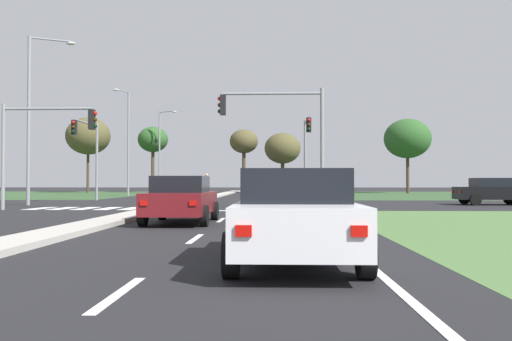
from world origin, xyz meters
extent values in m
plane|color=black|center=(0.00, 30.00, 0.00)|extent=(200.00, 200.00, 0.00)
cube|color=#2D4C28|center=(25.50, 54.50, 0.00)|extent=(35.00, 35.00, 0.01)
cube|color=#ADA89E|center=(0.00, 11.00, 0.07)|extent=(1.20, 22.00, 0.14)
cube|color=#ADA89E|center=(0.00, 55.00, 0.07)|extent=(1.20, 36.00, 0.14)
cube|color=silver|center=(3.50, 5.05, 0.01)|extent=(0.14, 2.00, 0.01)
cube|color=silver|center=(3.50, 11.05, 0.01)|extent=(0.14, 2.00, 0.01)
cube|color=silver|center=(3.50, 17.05, 0.01)|extent=(0.14, 2.00, 0.01)
cube|color=silver|center=(3.50, 23.05, 0.01)|extent=(0.14, 2.00, 0.01)
cube|color=silver|center=(3.50, 29.05, 0.01)|extent=(0.14, 2.00, 0.01)
cube|color=silver|center=(6.85, 12.00, 0.01)|extent=(0.14, 24.00, 0.01)
cube|color=silver|center=(3.80, 23.00, 0.01)|extent=(6.40, 0.50, 0.01)
cube|color=silver|center=(-6.40, 24.80, 0.01)|extent=(0.70, 2.80, 0.01)
cube|color=silver|center=(-5.25, 24.80, 0.01)|extent=(0.70, 2.80, 0.01)
cube|color=silver|center=(-4.10, 24.80, 0.01)|extent=(0.70, 2.80, 0.01)
cube|color=silver|center=(-2.95, 24.80, 0.01)|extent=(0.70, 2.80, 0.01)
cube|color=silver|center=(-1.80, 24.80, 0.01)|extent=(0.70, 2.80, 0.01)
cube|color=silver|center=(-0.65, 24.80, 0.01)|extent=(0.70, 2.80, 0.01)
cube|color=silver|center=(0.50, 24.80, 0.01)|extent=(0.70, 2.80, 0.01)
cube|color=silver|center=(1.65, 24.80, 0.01)|extent=(0.70, 2.80, 0.01)
cube|color=#161E47|center=(5.72, 18.80, 0.68)|extent=(1.82, 4.11, 0.73)
cube|color=black|center=(5.72, 18.65, 1.31)|extent=(1.60, 1.89, 0.52)
cube|color=red|center=(5.03, 16.73, 0.76)|extent=(0.20, 0.04, 0.14)
cube|color=red|center=(6.41, 16.73, 0.76)|extent=(0.20, 0.04, 0.14)
cylinder|color=black|center=(4.81, 20.12, 0.32)|extent=(0.22, 0.64, 0.64)
cylinder|color=black|center=(6.63, 20.12, 0.32)|extent=(0.22, 0.64, 0.64)
cylinder|color=black|center=(4.81, 17.49, 0.32)|extent=(0.22, 0.64, 0.64)
cylinder|color=black|center=(6.63, 17.49, 0.32)|extent=(0.22, 0.64, 0.64)
cube|color=maroon|center=(2.35, 15.75, 0.66)|extent=(1.84, 4.28, 0.68)
cube|color=black|center=(2.35, 15.60, 1.26)|extent=(1.62, 1.97, 0.52)
cube|color=red|center=(1.65, 13.59, 0.73)|extent=(0.20, 0.04, 0.14)
cube|color=red|center=(3.05, 13.59, 0.73)|extent=(0.20, 0.04, 0.14)
cylinder|color=black|center=(1.42, 17.13, 0.32)|extent=(0.22, 0.64, 0.64)
cylinder|color=black|center=(3.27, 17.13, 0.32)|extent=(0.22, 0.64, 0.64)
cylinder|color=black|center=(1.42, 14.38, 0.32)|extent=(0.22, 0.64, 0.64)
cylinder|color=black|center=(3.27, 14.38, 0.32)|extent=(0.22, 0.64, 0.64)
cube|color=silver|center=(5.66, 7.56, 0.66)|extent=(1.84, 4.55, 0.68)
cube|color=black|center=(5.66, 7.41, 1.26)|extent=(1.62, 2.10, 0.52)
cube|color=red|center=(4.96, 5.27, 0.73)|extent=(0.20, 0.04, 0.14)
cube|color=red|center=(6.36, 5.27, 0.73)|extent=(0.20, 0.04, 0.14)
cylinder|color=black|center=(4.74, 9.02, 0.32)|extent=(0.22, 0.64, 0.64)
cylinder|color=black|center=(6.58, 9.02, 0.32)|extent=(0.22, 0.64, 0.64)
cylinder|color=black|center=(4.74, 6.11, 0.32)|extent=(0.22, 0.64, 0.64)
cylinder|color=black|center=(6.58, 6.11, 0.32)|extent=(0.22, 0.64, 0.64)
cube|color=black|center=(18.06, 29.69, 0.68)|extent=(4.14, 1.73, 0.73)
cube|color=black|center=(17.91, 29.69, 1.31)|extent=(1.90, 1.52, 0.52)
cube|color=red|center=(15.97, 30.35, 0.76)|extent=(0.04, 0.20, 0.14)
cube|color=red|center=(15.97, 29.04, 0.76)|extent=(0.04, 0.20, 0.14)
cylinder|color=black|center=(19.38, 30.56, 0.32)|extent=(0.64, 0.22, 0.64)
cylinder|color=black|center=(16.73, 30.56, 0.32)|extent=(0.64, 0.22, 0.64)
cylinder|color=black|center=(16.73, 28.83, 0.32)|extent=(0.64, 0.22, 0.64)
cylinder|color=gray|center=(-7.60, 23.40, 2.54)|extent=(0.18, 0.18, 5.08)
cylinder|color=gray|center=(-5.46, 23.40, 4.83)|extent=(4.27, 0.12, 0.12)
cube|color=black|center=(-3.33, 23.40, 4.30)|extent=(0.26, 0.32, 0.95)
sphere|color=red|center=(-3.17, 23.40, 4.60)|extent=(0.20, 0.20, 0.20)
sphere|color=#3A2405|center=(-3.17, 23.40, 4.30)|extent=(0.20, 0.20, 0.20)
sphere|color=black|center=(-3.17, 23.40, 4.00)|extent=(0.20, 0.20, 0.20)
cylinder|color=gray|center=(7.60, 23.40, 2.87)|extent=(0.18, 0.18, 5.74)
cylinder|color=gray|center=(5.27, 23.40, 5.49)|extent=(4.66, 0.12, 0.12)
cube|color=black|center=(2.94, 23.40, 4.97)|extent=(0.26, 0.32, 0.95)
sphere|color=red|center=(2.78, 23.40, 5.27)|extent=(0.20, 0.20, 0.20)
sphere|color=#3A2405|center=(2.78, 23.40, 4.97)|extent=(0.20, 0.20, 0.20)
sphere|color=black|center=(2.78, 23.40, 4.67)|extent=(0.20, 0.20, 0.20)
cylinder|color=gray|center=(7.60, 36.60, 2.90)|extent=(0.18, 0.18, 5.81)
cylinder|color=gray|center=(7.60, 34.66, 5.56)|extent=(0.12, 3.89, 0.12)
cube|color=black|center=(7.60, 32.71, 5.03)|extent=(0.32, 0.26, 0.95)
sphere|color=red|center=(7.60, 32.55, 5.33)|extent=(0.20, 0.20, 0.20)
sphere|color=#3A2405|center=(7.60, 32.55, 5.03)|extent=(0.20, 0.20, 0.20)
sphere|color=black|center=(7.60, 32.55, 4.73)|extent=(0.20, 0.20, 0.20)
cylinder|color=gray|center=(-7.60, 36.60, 2.83)|extent=(0.18, 0.18, 5.66)
cylinder|color=gray|center=(-7.60, 34.41, 5.41)|extent=(0.12, 4.38, 0.12)
cube|color=black|center=(-7.60, 32.22, 4.88)|extent=(0.32, 0.26, 0.95)
sphere|color=red|center=(-7.60, 32.06, 5.18)|extent=(0.20, 0.20, 0.20)
sphere|color=#3A2405|center=(-7.60, 32.06, 4.88)|extent=(0.20, 0.20, 0.20)
sphere|color=black|center=(-7.60, 32.06, 4.58)|extent=(0.20, 0.20, 0.20)
cylinder|color=gray|center=(-8.69, 28.25, 4.87)|extent=(0.20, 0.20, 9.74)
cylinder|color=gray|center=(-7.68, 28.72, 9.64)|extent=(2.07, 1.03, 0.10)
ellipsoid|color=#B2B2A8|center=(-6.66, 29.19, 9.54)|extent=(0.56, 0.28, 0.20)
cylinder|color=gray|center=(-8.69, 48.72, 5.04)|extent=(0.20, 0.20, 10.09)
cylinder|color=gray|center=(-9.00, 47.67, 9.99)|extent=(0.71, 2.12, 0.10)
ellipsoid|color=#B2B2A8|center=(-9.30, 46.63, 9.89)|extent=(0.56, 0.28, 0.20)
cylinder|color=gray|center=(-8.69, 62.40, 5.01)|extent=(0.20, 0.20, 10.02)
cylinder|color=gray|center=(-7.68, 61.85, 9.92)|extent=(2.08, 1.17, 0.10)
ellipsoid|color=#B2B2A8|center=(-6.66, 61.31, 9.82)|extent=(0.56, 0.28, 0.20)
cylinder|color=#335184|center=(0.14, 39.13, 0.54)|extent=(0.16, 0.16, 0.80)
cylinder|color=#4C4C4C|center=(0.14, 39.13, 1.35)|extent=(0.34, 0.34, 0.83)
sphere|color=tan|center=(0.14, 39.13, 1.88)|extent=(0.23, 0.23, 0.23)
cylinder|color=#423323|center=(-18.25, 64.29, 2.83)|extent=(0.33, 0.33, 5.67)
ellipsoid|color=#4C4728|center=(-18.25, 64.29, 7.19)|extent=(5.54, 5.54, 4.71)
cylinder|color=#423323|center=(-10.14, 65.14, 2.87)|extent=(0.42, 0.42, 5.74)
ellipsoid|color=#285123|center=(-10.14, 65.14, 6.80)|extent=(3.83, 3.83, 3.26)
cylinder|color=#423323|center=(1.65, 63.16, 2.71)|extent=(0.43, 0.43, 5.42)
ellipsoid|color=#4C4728|center=(1.65, 63.16, 6.38)|extent=(3.50, 3.50, 2.98)
cylinder|color=#423323|center=(6.41, 61.90, 2.11)|extent=(0.45, 0.45, 4.22)
ellipsoid|color=#4C4728|center=(6.41, 61.90, 5.42)|extent=(4.37, 4.37, 3.72)
cylinder|color=#423323|center=(21.44, 62.16, 2.52)|extent=(0.38, 0.38, 5.04)
ellipsoid|color=#285123|center=(21.44, 62.16, 6.58)|extent=(5.59, 5.59, 4.75)
camera|label=1|loc=(5.33, -1.07, 1.32)|focal=36.62mm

